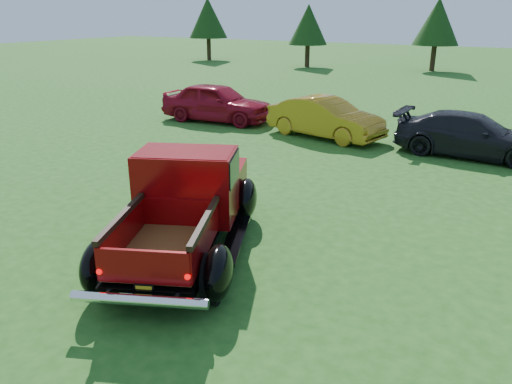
{
  "coord_description": "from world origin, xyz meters",
  "views": [
    {
      "loc": [
        4.65,
        -7.34,
        4.11
      ],
      "look_at": [
        0.24,
        0.2,
        0.92
      ],
      "focal_mm": 35.0,
      "sensor_mm": 36.0,
      "label": 1
    }
  ],
  "objects_px": {
    "tree_west": "(308,25)",
    "pickup_truck": "(188,201)",
    "show_car_red": "(217,102)",
    "tree_mid_left": "(437,22)",
    "tree_far_west": "(208,18)",
    "show_car_yellow": "(325,118)",
    "show_car_grey": "(471,135)"
  },
  "relations": [
    {
      "from": "tree_mid_left",
      "to": "show_car_grey",
      "type": "bearing_deg",
      "value": -75.47
    },
    {
      "from": "pickup_truck",
      "to": "show_car_red",
      "type": "relative_size",
      "value": 1.17
    },
    {
      "from": "tree_far_west",
      "to": "show_car_yellow",
      "type": "distance_m",
      "value": 29.74
    },
    {
      "from": "show_car_yellow",
      "to": "show_car_grey",
      "type": "relative_size",
      "value": 0.93
    },
    {
      "from": "pickup_truck",
      "to": "show_car_yellow",
      "type": "height_order",
      "value": "pickup_truck"
    },
    {
      "from": "tree_far_west",
      "to": "pickup_truck",
      "type": "bearing_deg",
      "value": -55.2
    },
    {
      "from": "tree_far_west",
      "to": "tree_west",
      "type": "relative_size",
      "value": 1.13
    },
    {
      "from": "show_car_yellow",
      "to": "show_car_grey",
      "type": "bearing_deg",
      "value": -78.1
    },
    {
      "from": "show_car_red",
      "to": "show_car_yellow",
      "type": "height_order",
      "value": "show_car_red"
    },
    {
      "from": "show_car_yellow",
      "to": "show_car_grey",
      "type": "xyz_separation_m",
      "value": [
        4.66,
        0.0,
        -0.04
      ]
    },
    {
      "from": "show_car_yellow",
      "to": "show_car_grey",
      "type": "distance_m",
      "value": 4.66
    },
    {
      "from": "tree_far_west",
      "to": "show_car_red",
      "type": "bearing_deg",
      "value": -53.95
    },
    {
      "from": "tree_west",
      "to": "show_car_red",
      "type": "xyz_separation_m",
      "value": [
        5.5,
        -20.29,
        -2.37
      ]
    },
    {
      "from": "tree_mid_left",
      "to": "pickup_truck",
      "type": "height_order",
      "value": "tree_mid_left"
    },
    {
      "from": "show_car_red",
      "to": "show_car_yellow",
      "type": "xyz_separation_m",
      "value": [
        4.7,
        -0.34,
        -0.07
      ]
    },
    {
      "from": "tree_west",
      "to": "show_car_grey",
      "type": "distance_m",
      "value": 25.55
    },
    {
      "from": "tree_mid_left",
      "to": "tree_far_west",
      "type": "bearing_deg",
      "value": -176.99
    },
    {
      "from": "show_car_red",
      "to": "show_car_yellow",
      "type": "distance_m",
      "value": 4.72
    },
    {
      "from": "show_car_red",
      "to": "tree_west",
      "type": "bearing_deg",
      "value": 9.83
    },
    {
      "from": "pickup_truck",
      "to": "show_car_red",
      "type": "distance_m",
      "value": 11.02
    },
    {
      "from": "tree_mid_left",
      "to": "show_car_red",
      "type": "distance_m",
      "value": 22.72
    },
    {
      "from": "show_car_red",
      "to": "tree_mid_left",
      "type": "bearing_deg",
      "value": -14.26
    },
    {
      "from": "show_car_red",
      "to": "show_car_grey",
      "type": "height_order",
      "value": "show_car_red"
    },
    {
      "from": "tree_west",
      "to": "show_car_yellow",
      "type": "distance_m",
      "value": 23.15
    },
    {
      "from": "tree_far_west",
      "to": "show_car_yellow",
      "type": "bearing_deg",
      "value": -46.96
    },
    {
      "from": "tree_mid_left",
      "to": "show_car_yellow",
      "type": "xyz_separation_m",
      "value": [
        1.2,
        -22.63,
        -2.71
      ]
    },
    {
      "from": "show_car_grey",
      "to": "show_car_red",
      "type": "bearing_deg",
      "value": 89.19
    },
    {
      "from": "tree_far_west",
      "to": "show_car_grey",
      "type": "distance_m",
      "value": 33.08
    },
    {
      "from": "show_car_red",
      "to": "show_car_grey",
      "type": "bearing_deg",
      "value": -97.4
    },
    {
      "from": "tree_mid_left",
      "to": "pickup_truck",
      "type": "bearing_deg",
      "value": -85.83
    },
    {
      "from": "tree_west",
      "to": "pickup_truck",
      "type": "relative_size",
      "value": 0.9
    },
    {
      "from": "tree_far_west",
      "to": "pickup_truck",
      "type": "relative_size",
      "value": 1.01
    }
  ]
}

